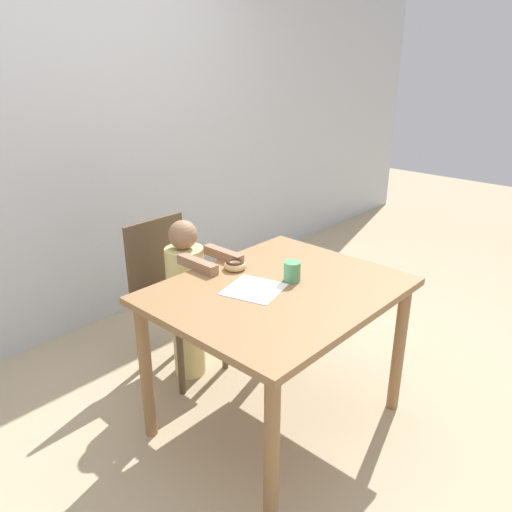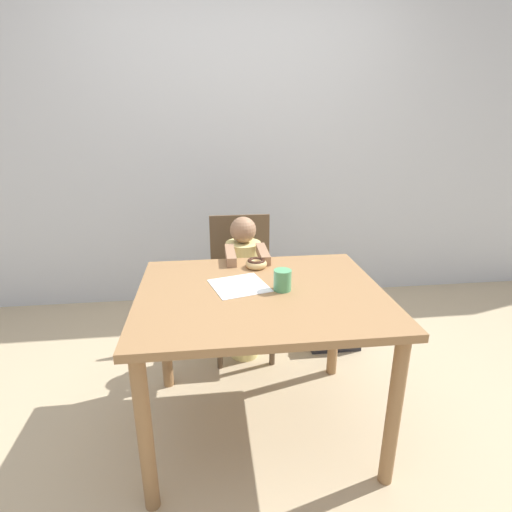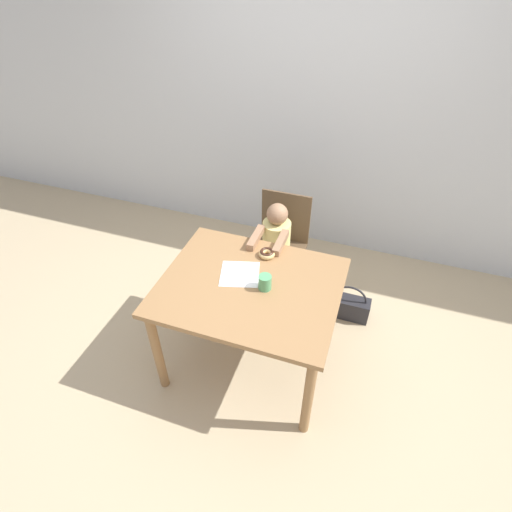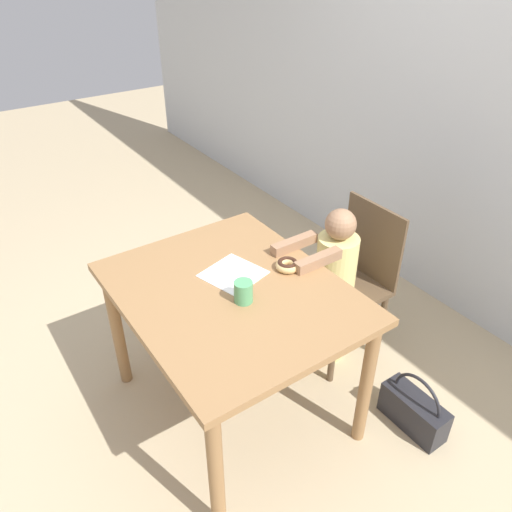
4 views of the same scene
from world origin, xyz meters
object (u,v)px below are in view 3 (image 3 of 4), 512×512
(child_figure, at_px, (275,255))
(chair, at_px, (280,247))
(donut, at_px, (267,253))
(cup, at_px, (265,282))
(handbag, at_px, (348,306))

(child_figure, bearing_deg, chair, 90.00)
(chair, height_order, child_figure, child_figure)
(child_figure, distance_m, donut, 0.45)
(chair, distance_m, cup, 0.84)
(donut, xyz_separation_m, handbag, (0.58, 0.36, -0.67))
(handbag, xyz_separation_m, cup, (-0.50, -0.65, 0.69))
(donut, bearing_deg, child_figure, 95.93)
(chair, xyz_separation_m, donut, (0.04, -0.47, 0.31))
(child_figure, bearing_deg, cup, -79.48)
(child_figure, xyz_separation_m, handbag, (0.61, 0.02, -0.38))
(donut, bearing_deg, chair, 94.34)
(child_figure, relative_size, cup, 9.72)
(donut, distance_m, cup, 0.30)
(handbag, height_order, cup, cup)
(chair, relative_size, donut, 7.99)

